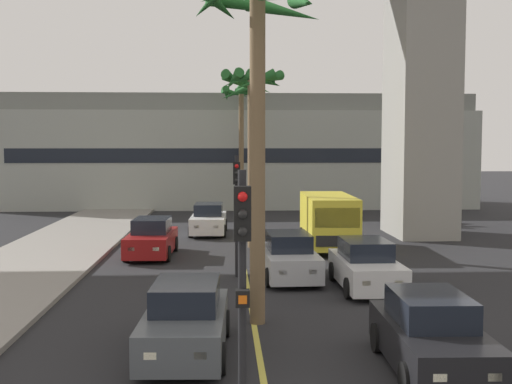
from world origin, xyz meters
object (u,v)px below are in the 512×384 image
at_px(car_queue_fifth, 209,220).
at_px(car_queue_front, 431,336).
at_px(car_queue_second, 366,266).
at_px(palm_tree_far_median, 252,105).
at_px(car_queue_third, 289,258).
at_px(palm_tree_near_median, 258,45).
at_px(delivery_van, 328,220).
at_px(traffic_light_median_far, 237,199).
at_px(palm_tree_mid_median, 241,109).
at_px(car_queue_fourth, 186,321).
at_px(car_queue_sixth, 152,239).
at_px(traffic_light_median_near, 242,276).

bearing_deg(car_queue_fifth, car_queue_front, -76.43).
bearing_deg(car_queue_second, palm_tree_far_median, 110.71).
height_order(car_queue_third, palm_tree_near_median, palm_tree_near_median).
xyz_separation_m(delivery_van, palm_tree_near_median, (-3.71, -11.67, 5.75)).
height_order(car_queue_second, car_queue_fifth, same).
relative_size(car_queue_third, traffic_light_median_far, 0.99).
bearing_deg(palm_tree_mid_median, car_queue_front, -84.42).
distance_m(car_queue_third, palm_tree_mid_median, 22.14).
bearing_deg(car_queue_second, car_queue_fourth, -131.09).
height_order(car_queue_fourth, car_queue_sixth, same).
height_order(car_queue_third, car_queue_fourth, same).
bearing_deg(palm_tree_far_median, delivery_van, -10.94).
bearing_deg(traffic_light_median_near, car_queue_fourth, 102.58).
height_order(car_queue_second, car_queue_sixth, same).
xyz_separation_m(car_queue_third, car_queue_fifth, (-2.99, 11.30, 0.00)).
relative_size(car_queue_fifth, palm_tree_near_median, 0.48).
bearing_deg(car_queue_third, car_queue_second, -36.64).
xyz_separation_m(car_queue_front, car_queue_second, (0.33, 7.48, 0.00)).
bearing_deg(palm_tree_far_median, palm_tree_mid_median, 90.28).
relative_size(car_queue_second, palm_tree_far_median, 0.52).
height_order(car_queue_fifth, traffic_light_median_near, traffic_light_median_near).
xyz_separation_m(car_queue_sixth, traffic_light_median_near, (3.22, -17.44, 1.99)).
bearing_deg(car_queue_front, palm_tree_mid_median, 95.58).
xyz_separation_m(car_queue_third, palm_tree_mid_median, (-1.02, 21.23, 6.19)).
relative_size(car_queue_third, delivery_van, 0.79).
height_order(delivery_van, palm_tree_far_median, palm_tree_far_median).
bearing_deg(car_queue_fourth, traffic_light_median_far, 81.05).
height_order(car_queue_third, palm_tree_far_median, palm_tree_far_median).
bearing_deg(car_queue_second, traffic_light_median_near, -110.97).
bearing_deg(car_queue_third, palm_tree_far_median, 97.91).
height_order(car_queue_second, palm_tree_mid_median, palm_tree_mid_median).
bearing_deg(traffic_light_median_far, palm_tree_near_median, -85.78).
xyz_separation_m(traffic_light_median_near, palm_tree_mid_median, (0.92, 33.95, 4.20)).
height_order(car_queue_front, car_queue_fifth, same).
bearing_deg(traffic_light_median_far, delivery_van, 55.05).
xyz_separation_m(car_queue_third, car_queue_sixth, (-5.16, 4.72, 0.00)).
distance_m(car_queue_second, car_queue_fourth, 8.10).
relative_size(car_queue_second, delivery_van, 0.78).
xyz_separation_m(car_queue_second, traffic_light_median_far, (-4.05, 2.00, 1.99)).
bearing_deg(delivery_van, car_queue_fifth, 136.48).
bearing_deg(car_queue_second, palm_tree_near_median, -133.91).
distance_m(car_queue_sixth, traffic_light_median_near, 17.84).
height_order(car_queue_fifth, palm_tree_mid_median, palm_tree_mid_median).
relative_size(traffic_light_median_near, palm_tree_mid_median, 0.49).
relative_size(delivery_van, palm_tree_near_median, 0.61).
height_order(car_queue_front, palm_tree_near_median, palm_tree_near_median).
bearing_deg(traffic_light_median_near, car_queue_fifth, 92.50).
distance_m(car_queue_front, car_queue_second, 7.48).
bearing_deg(car_queue_sixth, palm_tree_near_median, -69.41).
xyz_separation_m(car_queue_second, car_queue_fifth, (-5.27, 13.00, 0.00)).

